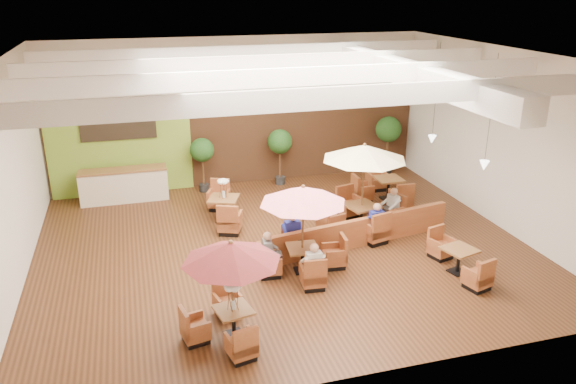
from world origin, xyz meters
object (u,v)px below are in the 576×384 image
object	(u,v)px
diner_1	(293,231)
diner_3	(375,219)
topiary_2	(388,132)
diner_2	(269,250)
table_0	(229,268)
topiary_1	(280,144)
diner_0	(313,261)
table_4	(458,261)
diner_4	(392,203)
topiary_0	(202,152)
table_3	(224,206)
booth_divider	(360,232)
table_2	(364,172)
table_1	(303,213)
table_5	(381,190)
service_counter	(124,185)

from	to	relation	value
diner_1	diner_3	bearing A→B (deg)	-175.52
topiary_2	diner_2	distance (m)	9.59
table_0	diner_3	distance (m)	6.11
topiary_1	diner_2	bearing A→B (deg)	-107.34
diner_0	table_4	bearing A→B (deg)	-4.17
diner_4	table_0	bearing A→B (deg)	117.36
diner_4	topiary_0	bearing A→B (deg)	38.38
diner_1	diner_3	size ratio (longest dim) A/B	1.05
topiary_2	table_3	bearing A→B (deg)	-157.58
booth_divider	topiary_0	distance (m)	7.05
diner_1	diner_2	distance (m)	1.28
diner_0	topiary_1	bearing A→B (deg)	81.03
table_3	table_4	world-z (taller)	table_3
diner_4	table_2	bearing A→B (deg)	80.36
table_3	diner_3	size ratio (longest dim) A/B	3.54
topiary_0	diner_3	world-z (taller)	topiary_0
table_2	diner_0	xyz separation A→B (m)	(-2.59, -3.03, -1.13)
topiary_2	table_1	bearing A→B (deg)	-129.56
table_1	topiary_2	xyz separation A→B (m)	(5.69, 6.89, 0.05)
booth_divider	diner_1	size ratio (longest dim) A/B	7.20
table_5	diner_2	world-z (taller)	diner_2
topiary_1	diner_2	xyz separation A→B (m)	(-2.15, -6.89, -0.84)
diner_1	diner_2	bearing A→B (deg)	45.15
booth_divider	table_0	bearing A→B (deg)	-152.69
table_3	booth_divider	bearing A→B (deg)	-18.21
table_0	table_3	size ratio (longest dim) A/B	0.81
diner_3	service_counter	bearing A→B (deg)	135.58
booth_divider	table_3	bearing A→B (deg)	129.89
diner_3	diner_4	distance (m)	1.45
table_4	diner_1	bearing A→B (deg)	136.85
diner_0	table_0	bearing A→B (deg)	-147.84
table_5	table_2	bearing A→B (deg)	-127.31
table_0	diner_2	xyz separation A→B (m)	(1.46, 2.38, -0.90)
diner_2	diner_3	size ratio (longest dim) A/B	0.99
service_counter	topiary_1	bearing A→B (deg)	1.99
table_1	diner_4	distance (m)	4.30
table_0	table_5	size ratio (longest dim) A/B	0.88
table_1	service_counter	bearing A→B (deg)	129.49
table_5	diner_1	distance (m)	5.44
diner_0	table_1	bearing A→B (deg)	90.13
diner_1	table_1	bearing A→B (deg)	90.15
topiary_0	topiary_2	world-z (taller)	topiary_2
service_counter	table_0	distance (m)	9.38
topiary_2	topiary_1	bearing A→B (deg)	-180.00
table_1	diner_4	size ratio (longest dim) A/B	3.08
table_1	topiary_1	xyz separation A→B (m)	(1.25, 6.89, -0.10)
topiary_1	diner_0	xyz separation A→B (m)	(-1.25, -7.79, -0.84)
table_1	table_2	size ratio (longest dim) A/B	0.87
topiary_1	diner_0	world-z (taller)	topiary_1
diner_1	topiary_1	bearing A→B (deg)	-101.62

